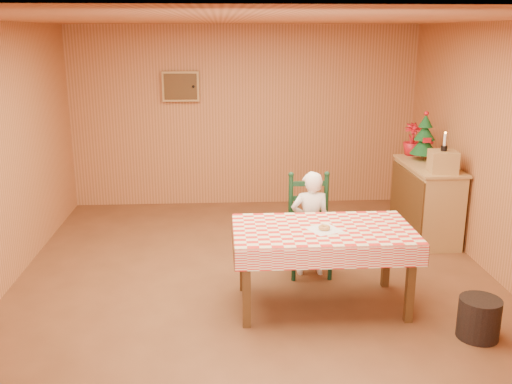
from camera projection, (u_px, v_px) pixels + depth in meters
ground at (257, 288)px, 5.77m from camera, size 6.00×6.00×0.00m
cabin_walls at (254, 100)px, 5.78m from camera, size 5.10×6.05×2.65m
dining_table at (323, 236)px, 5.22m from camera, size 1.66×0.96×0.77m
ladder_chair at (309, 227)px, 6.03m from camera, size 0.44×0.40×1.08m
seated_child at (310, 224)px, 5.96m from camera, size 0.41×0.27×1.12m
napkin at (324, 230)px, 5.15m from camera, size 0.35×0.35×0.00m
donut at (324, 228)px, 5.15m from camera, size 0.13×0.13×0.04m
shelf_unit at (426, 201)px, 7.10m from camera, size 0.54×1.24×0.93m
crate at (443, 162)px, 6.56m from camera, size 0.33×0.33×0.25m
christmas_tree at (424, 138)px, 7.14m from camera, size 0.34×0.34×0.62m
flower_arrangement at (412, 139)px, 7.44m from camera, size 0.25×0.25×0.42m
candle_set at (444, 145)px, 6.51m from camera, size 0.07×0.07×0.22m
storage_bin at (479, 318)px, 4.79m from camera, size 0.46×0.46×0.35m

